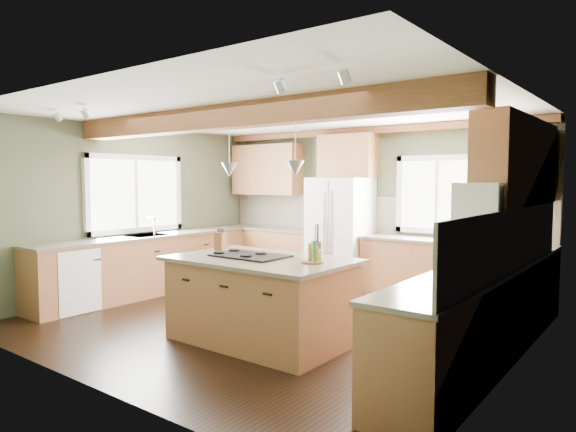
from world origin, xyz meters
The scene contains 37 objects.
floor centered at (0.00, 0.00, 0.00)m, with size 5.60×5.60×0.00m, color black.
ceiling centered at (0.00, 0.00, 2.60)m, with size 5.60×5.60×0.00m, color silver.
wall_back centered at (0.00, 2.50, 1.30)m, with size 5.60×5.60×0.00m, color #404A34.
wall_left centered at (-2.80, 0.00, 1.30)m, with size 5.00×5.00×0.00m, color #404A34.
wall_right centered at (2.80, 0.00, 1.30)m, with size 5.00×5.00×0.00m, color #404A34.
ceiling_beam centered at (0.00, -0.66, 2.47)m, with size 5.55×0.26×0.26m, color #592B19.
soffit_trim centered at (0.00, 2.40, 2.54)m, with size 5.55×0.20×0.10m, color #592B19.
backsplash_back centered at (0.00, 2.48, 1.21)m, with size 5.58×0.03×0.58m, color brown.
backsplash_right centered at (2.78, 0.05, 1.21)m, with size 0.03×3.70×0.58m, color brown.
base_cab_back_left centered at (-1.79, 2.20, 0.44)m, with size 2.02×0.60×0.88m, color brown.
counter_back_left centered at (-1.79, 2.20, 0.90)m, with size 2.06×0.64×0.04m, color #453D32.
base_cab_back_right centered at (1.49, 2.20, 0.44)m, with size 2.62×0.60×0.88m, color brown.
counter_back_right centered at (1.49, 2.20, 0.90)m, with size 2.66×0.64×0.04m, color #453D32.
base_cab_left centered at (-2.50, 0.05, 0.44)m, with size 0.60×3.70×0.88m, color brown.
counter_left centered at (-2.50, 0.05, 0.90)m, with size 0.64×3.74×0.04m, color #453D32.
base_cab_right centered at (2.50, 0.05, 0.44)m, with size 0.60×3.70×0.88m, color brown.
counter_right centered at (2.50, 0.05, 0.90)m, with size 0.64×3.74×0.04m, color #453D32.
upper_cab_back_left centered at (-1.99, 2.33, 1.95)m, with size 1.40×0.35×0.90m, color brown.
upper_cab_over_fridge centered at (-0.30, 2.33, 2.15)m, with size 0.96×0.35×0.70m, color brown.
upper_cab_right centered at (2.62, 0.90, 1.95)m, with size 0.35×2.20×0.90m, color brown.
upper_cab_back_corner centered at (2.30, 2.33, 1.95)m, with size 0.90×0.35×0.90m, color brown.
window_left centered at (-2.78, 0.05, 1.55)m, with size 0.04×1.60×1.05m, color white.
window_back centered at (1.15, 2.48, 1.55)m, with size 1.10×0.04×1.00m, color white.
sink centered at (-2.50, 0.05, 0.91)m, with size 0.50×0.65×0.03m, color #262628.
faucet centered at (-2.32, 0.05, 1.05)m, with size 0.02×0.02×0.28m, color #B2B2B7.
dishwasher centered at (-2.49, -1.25, 0.43)m, with size 0.60×0.60×0.84m, color white.
oven centered at (2.49, -1.25, 0.43)m, with size 0.60×0.72×0.84m, color white.
microwave centered at (2.58, -0.05, 1.55)m, with size 0.40×0.70×0.38m, color white.
pendant_left centered at (-0.06, -0.66, 1.88)m, with size 0.18×0.18×0.16m, color #B2B2B7.
pendant_right centered at (0.86, -0.66, 1.88)m, with size 0.18×0.18×0.16m, color #B2B2B7.
refrigerator centered at (-0.30, 2.12, 0.90)m, with size 0.90×0.74×1.80m, color white.
island centered at (0.40, -0.66, 0.44)m, with size 1.85×1.13×0.88m, color olive.
island_top centered at (0.40, -0.66, 0.90)m, with size 1.98×1.26×0.04m, color #453D32.
cooktop centered at (0.25, -0.66, 0.93)m, with size 0.80×0.54×0.02m, color black.
knife_block centered at (-0.40, -0.48, 1.03)m, with size 0.13×0.10×0.21m, color brown.
utensil_crock centered at (0.81, -0.20, 1.00)m, with size 0.12×0.12×0.16m, color #3B342F.
bottle_tray centered at (1.03, -0.60, 1.03)m, with size 0.24×0.24×0.22m, color brown, non-canonical shape.
Camera 1 is at (3.97, -4.88, 1.76)m, focal length 32.00 mm.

